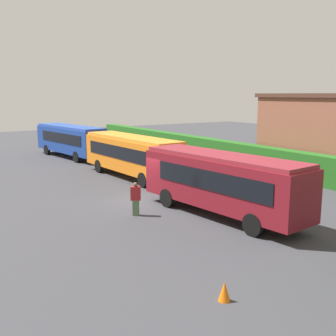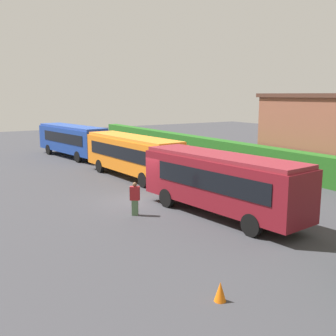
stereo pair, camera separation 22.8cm
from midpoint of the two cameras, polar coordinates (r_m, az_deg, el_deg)
name	(u,v)px [view 1 (the left image)]	position (r m, az deg, el deg)	size (l,w,h in m)	color
ground_plane	(141,201)	(22.86, -4.07, -4.74)	(99.58, 99.58, 0.00)	#38383D
bus_blue	(70,139)	(39.62, -13.82, 4.01)	(10.33, 3.69, 3.03)	navy
bus_orange	(132,154)	(29.07, -5.39, 2.02)	(10.43, 2.98, 3.01)	orange
bus_maroon	(221,181)	(19.90, 7.25, -1.78)	(9.66, 3.41, 3.09)	maroon
person_left	(136,198)	(20.10, -4.93, -4.28)	(0.49, 0.55, 1.69)	#4C6B47
hedge_row	(289,164)	(30.18, 16.59, 0.51)	(61.79, 1.22, 2.01)	#235E1C
traffic_cone	(224,291)	(12.36, 7.45, -16.94)	(0.36, 0.36, 0.60)	orange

